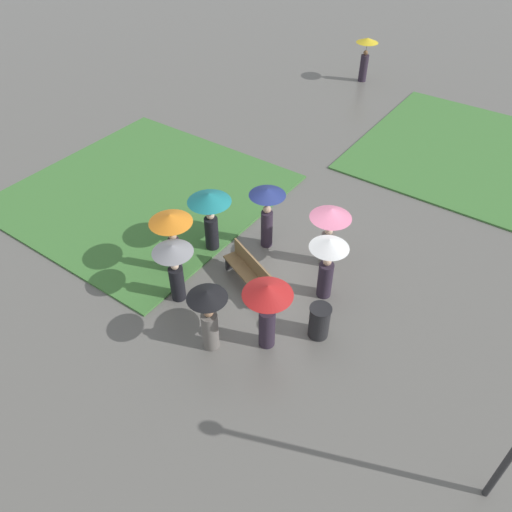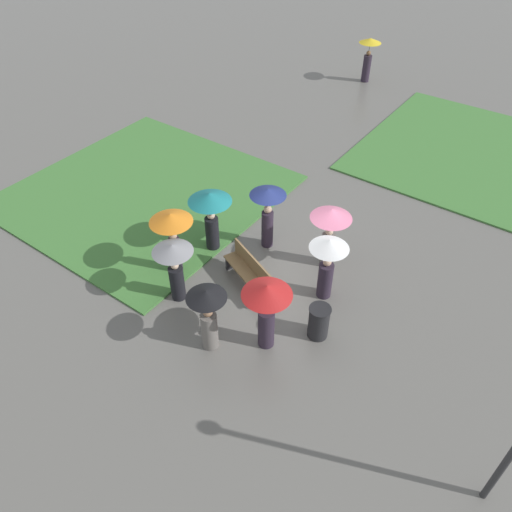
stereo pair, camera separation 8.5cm
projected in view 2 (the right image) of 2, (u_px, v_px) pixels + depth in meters
The scene contains 14 objects.
ground_plane at pixel (281, 267), 13.79m from camera, with size 90.00×90.00×0.00m, color #66635E.
lawn_patch_near at pixel (145, 192), 16.53m from camera, with size 7.81×7.84×0.06m.
lawn_patch_far at pixel (507, 164), 17.85m from camera, with size 10.05×7.92×0.06m.
park_bench at pixel (251, 273), 12.94m from camera, with size 1.98×1.15×0.90m.
trash_bin at pixel (319, 322), 11.70m from camera, with size 0.53×0.53×0.91m.
crowd_person_navy at pixel (268, 207), 13.65m from camera, with size 1.01×1.01×1.93m.
crowd_person_white at pixel (328, 259), 12.18m from camera, with size 0.98×0.98×1.85m.
crowd_person_red at pixel (267, 303), 10.90m from camera, with size 1.13×1.13×1.91m.
crowd_person_grey at pixel (174, 263), 12.16m from camera, with size 1.01×1.01×1.75m.
crowd_person_orange at pixel (172, 228), 12.70m from camera, with size 1.12×1.12×1.93m.
crowd_person_black at pixel (208, 312), 11.01m from camera, with size 0.91×0.91×1.81m.
crowd_person_teal at pixel (210, 209), 13.50m from camera, with size 1.20×1.20×1.90m.
crowd_person_pink at pixel (330, 224), 13.02m from camera, with size 1.10×1.10×1.85m.
lone_walker_far_path at pixel (369, 53), 22.68m from camera, with size 1.00×1.00×1.95m.
Camera 2 is at (5.37, -8.63, 9.35)m, focal length 35.00 mm.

